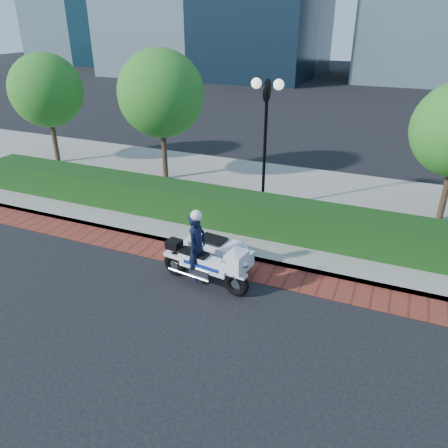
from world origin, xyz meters
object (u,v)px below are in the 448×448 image
at_px(tree_b, 161,94).
at_px(lamppost, 266,125).
at_px(police_motorcycle, 209,254).
at_px(tree_a, 46,90).

bearing_deg(tree_b, lamppost, -16.11).
bearing_deg(tree_b, police_motorcycle, -51.42).
distance_m(lamppost, tree_b, 4.71).
bearing_deg(tree_a, police_motorcycle, -29.59).
xyz_separation_m(tree_a, tree_b, (5.50, 0.00, 0.21)).
height_order(lamppost, tree_b, tree_b).
height_order(lamppost, police_motorcycle, lamppost).
height_order(tree_a, police_motorcycle, tree_a).
bearing_deg(police_motorcycle, tree_a, 157.79).
relative_size(tree_a, tree_b, 0.94).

